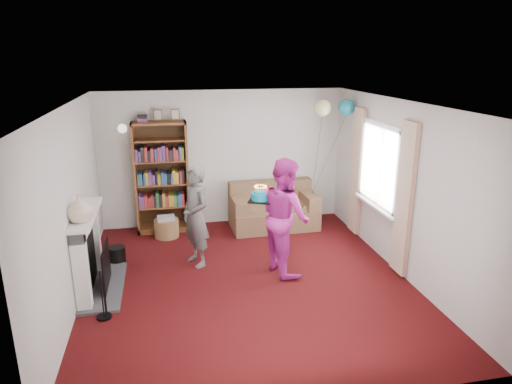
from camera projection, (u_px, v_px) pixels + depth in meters
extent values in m
plane|color=black|center=(248.00, 281.00, 6.50)|extent=(5.00, 5.00, 0.00)
cube|color=silver|center=(223.00, 158.00, 8.50)|extent=(4.50, 0.02, 2.50)
cube|color=silver|center=(70.00, 209.00, 5.71)|extent=(0.02, 5.00, 2.50)
cube|color=silver|center=(401.00, 188.00, 6.57)|extent=(0.02, 5.00, 2.50)
cube|color=white|center=(247.00, 103.00, 5.78)|extent=(4.50, 5.00, 0.01)
cube|color=#3F3F42|center=(103.00, 287.00, 6.30)|extent=(0.55, 1.40, 0.04)
cube|color=white|center=(81.00, 272.00, 5.61)|extent=(0.18, 0.14, 1.06)
cube|color=white|center=(93.00, 238.00, 6.64)|extent=(0.18, 0.14, 1.06)
cube|color=white|center=(84.00, 221.00, 5.99)|extent=(0.18, 1.24, 0.16)
cube|color=white|center=(86.00, 214.00, 5.97)|extent=(0.28, 1.35, 0.05)
cube|color=black|center=(87.00, 257.00, 6.14)|extent=(0.10, 0.80, 0.86)
cube|color=black|center=(106.00, 266.00, 6.23)|extent=(0.02, 0.70, 0.60)
cylinder|color=black|center=(102.00, 295.00, 5.51)|extent=(0.18, 0.18, 0.64)
cylinder|color=black|center=(117.00, 255.00, 7.05)|extent=(0.26, 0.26, 0.26)
cube|color=white|center=(383.00, 125.00, 6.89)|extent=(0.08, 1.30, 0.08)
cube|color=white|center=(377.00, 204.00, 7.25)|extent=(0.08, 1.30, 0.08)
cube|color=white|center=(382.00, 165.00, 7.07)|extent=(0.01, 1.15, 1.20)
cube|color=white|center=(375.00, 206.00, 7.25)|extent=(0.14, 1.32, 0.04)
cube|color=beige|center=(404.00, 200.00, 6.38)|extent=(0.07, 0.38, 2.20)
cube|color=beige|center=(357.00, 172.00, 7.92)|extent=(0.07, 0.38, 2.20)
cylinder|color=gold|center=(123.00, 127.00, 7.92)|extent=(0.04, 0.12, 0.04)
sphere|color=white|center=(122.00, 128.00, 7.84)|extent=(0.16, 0.16, 0.16)
cube|color=#472B14|center=(162.00, 175.00, 8.31)|extent=(0.94, 0.04, 1.99)
cube|color=brown|center=(136.00, 179.00, 8.04)|extent=(0.04, 0.42, 1.99)
cube|color=brown|center=(187.00, 176.00, 8.21)|extent=(0.04, 0.42, 1.99)
cube|color=brown|center=(158.00, 123.00, 7.85)|extent=(0.94, 0.42, 0.04)
cube|color=brown|center=(165.00, 227.00, 8.40)|extent=(0.94, 0.42, 0.10)
cube|color=brown|center=(163.00, 205.00, 8.28)|extent=(0.86, 0.38, 0.03)
cube|color=brown|center=(162.00, 183.00, 8.16)|extent=(0.86, 0.38, 0.02)
cube|color=brown|center=(161.00, 160.00, 8.04)|extent=(0.86, 0.38, 0.02)
cube|color=brown|center=(159.00, 140.00, 7.93)|extent=(0.86, 0.38, 0.02)
cube|color=maroon|center=(142.00, 119.00, 7.75)|extent=(0.16, 0.22, 0.12)
cube|color=brown|center=(158.00, 115.00, 7.86)|extent=(0.16, 0.02, 0.20)
cube|color=brown|center=(175.00, 114.00, 7.91)|extent=(0.16, 0.02, 0.20)
cube|color=brown|center=(274.00, 218.00, 8.49)|extent=(1.57, 0.83, 0.37)
cube|color=brown|center=(270.00, 196.00, 8.68)|extent=(1.57, 0.24, 0.65)
cube|color=brown|center=(238.00, 211.00, 8.31)|extent=(0.24, 0.78, 0.51)
cube|color=brown|center=(308.00, 206.00, 8.56)|extent=(0.24, 0.78, 0.51)
cube|color=brown|center=(256.00, 210.00, 8.29)|extent=(0.67, 0.53, 0.12)
cube|color=brown|center=(293.00, 207.00, 8.42)|extent=(0.67, 0.53, 0.12)
cylinder|color=olive|center=(167.00, 228.00, 8.05)|extent=(0.43, 0.43, 0.32)
cube|color=beige|center=(166.00, 218.00, 8.00)|extent=(0.30, 0.23, 0.06)
imported|color=black|center=(196.00, 216.00, 6.83)|extent=(0.57, 0.67, 1.55)
imported|color=#BA258D|center=(285.00, 216.00, 6.61)|extent=(0.82, 0.96, 1.72)
cube|color=black|center=(261.00, 200.00, 6.57)|extent=(0.32, 0.32, 0.02)
cylinder|color=#0E84A4|center=(261.00, 196.00, 6.55)|extent=(0.27, 0.27, 0.10)
cylinder|color=#0E84A4|center=(261.00, 192.00, 6.53)|extent=(0.20, 0.20, 0.04)
cylinder|color=#E96783|center=(266.00, 190.00, 6.54)|extent=(0.01, 0.01, 0.09)
sphere|color=orange|center=(266.00, 186.00, 6.52)|extent=(0.02, 0.02, 0.02)
cylinder|color=#E96783|center=(265.00, 189.00, 6.57)|extent=(0.01, 0.01, 0.09)
sphere|color=orange|center=(265.00, 186.00, 6.55)|extent=(0.02, 0.02, 0.02)
cylinder|color=#E96783|center=(263.00, 188.00, 6.59)|extent=(0.01, 0.01, 0.09)
sphere|color=orange|center=(263.00, 185.00, 6.58)|extent=(0.02, 0.02, 0.02)
cylinder|color=#E96783|center=(261.00, 188.00, 6.60)|extent=(0.01, 0.01, 0.09)
sphere|color=orange|center=(261.00, 185.00, 6.59)|extent=(0.02, 0.02, 0.02)
cylinder|color=#E96783|center=(258.00, 188.00, 6.59)|extent=(0.01, 0.01, 0.09)
sphere|color=orange|center=(258.00, 185.00, 6.58)|extent=(0.02, 0.02, 0.02)
cylinder|color=#E96783|center=(256.00, 189.00, 6.57)|extent=(0.01, 0.01, 0.09)
sphere|color=orange|center=(256.00, 186.00, 6.56)|extent=(0.02, 0.02, 0.02)
cylinder|color=#E96783|center=(255.00, 189.00, 6.54)|extent=(0.01, 0.01, 0.09)
sphere|color=orange|center=(255.00, 186.00, 6.53)|extent=(0.02, 0.02, 0.02)
cylinder|color=#E96783|center=(255.00, 190.00, 6.51)|extent=(0.01, 0.01, 0.09)
sphere|color=orange|center=(255.00, 187.00, 6.49)|extent=(0.02, 0.02, 0.02)
cylinder|color=#E96783|center=(256.00, 191.00, 6.48)|extent=(0.01, 0.01, 0.09)
sphere|color=orange|center=(256.00, 187.00, 6.46)|extent=(0.02, 0.02, 0.02)
cylinder|color=#E96783|center=(258.00, 191.00, 6.45)|extent=(0.01, 0.01, 0.09)
sphere|color=orange|center=(258.00, 188.00, 6.44)|extent=(0.02, 0.02, 0.02)
cylinder|color=#E96783|center=(261.00, 191.00, 6.45)|extent=(0.01, 0.01, 0.09)
sphere|color=orange|center=(261.00, 188.00, 6.43)|extent=(0.02, 0.02, 0.02)
cylinder|color=#E96783|center=(263.00, 191.00, 6.45)|extent=(0.01, 0.01, 0.09)
sphere|color=orange|center=(263.00, 188.00, 6.44)|extent=(0.02, 0.02, 0.02)
cylinder|color=#E96783|center=(265.00, 191.00, 6.47)|extent=(0.01, 0.01, 0.09)
sphere|color=orange|center=(265.00, 188.00, 6.46)|extent=(0.02, 0.02, 0.02)
cylinder|color=#E96783|center=(266.00, 190.00, 6.50)|extent=(0.01, 0.01, 0.09)
sphere|color=orange|center=(266.00, 187.00, 6.49)|extent=(0.02, 0.02, 0.02)
sphere|color=#3F3F3F|center=(312.00, 195.00, 8.29)|extent=(0.02, 0.02, 0.02)
sphere|color=teal|center=(346.00, 107.00, 7.90)|extent=(0.29, 0.29, 0.29)
sphere|color=#C6CD7D|center=(322.00, 108.00, 7.82)|extent=(0.29, 0.29, 0.29)
imported|color=beige|center=(79.00, 208.00, 5.58)|extent=(0.43, 0.43, 0.35)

